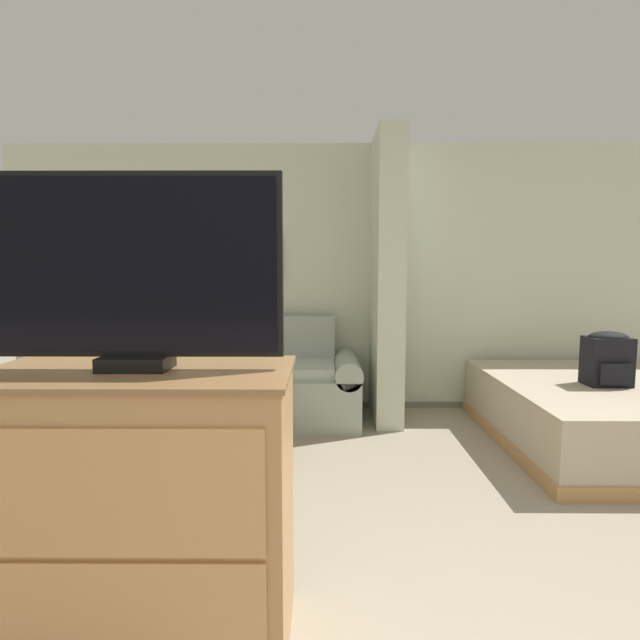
{
  "coord_description": "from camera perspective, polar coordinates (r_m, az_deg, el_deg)",
  "views": [
    {
      "loc": [
        -0.7,
        -1.07,
        1.4
      ],
      "look_at": [
        -0.72,
        2.32,
        1.05
      ],
      "focal_mm": 28.0,
      "sensor_mm": 36.0,
      "label": 1
    }
  ],
  "objects": [
    {
      "name": "couch",
      "position": [
        4.69,
        -8.23,
        -7.24
      ],
      "size": [
        2.07,
        0.84,
        0.94
      ],
      "color": "#99A393",
      "rests_on": "ground_plane"
    },
    {
      "name": "side_table",
      "position": [
        5.03,
        -21.78,
        -5.11
      ],
      "size": [
        0.44,
        0.44,
        0.57
      ],
      "color": "#B27F4C",
      "rests_on": "ground_plane"
    },
    {
      "name": "bed",
      "position": [
        4.67,
        30.45,
        -9.1
      ],
      "size": [
        1.83,
        2.02,
        0.5
      ],
      "color": "#B27F4C",
      "rests_on": "ground_plane"
    },
    {
      "name": "wall_partition_pillar",
      "position": [
        4.6,
        7.65,
        4.61
      ],
      "size": [
        0.24,
        0.75,
        2.6
      ],
      "color": "beige",
      "rests_on": "ground_plane"
    },
    {
      "name": "backpack",
      "position": [
        4.42,
        30.0,
        -3.74
      ],
      "size": [
        0.32,
        0.25,
        0.42
      ],
      "color": "black",
      "rests_on": "bed"
    },
    {
      "name": "table_lamp",
      "position": [
        4.98,
        -21.94,
        -0.89
      ],
      "size": [
        0.35,
        0.35,
        0.4
      ],
      "color": "tan",
      "rests_on": "side_table"
    },
    {
      "name": "coffee_table",
      "position": [
        3.75,
        -10.19,
        -10.23
      ],
      "size": [
        0.75,
        0.54,
        0.41
      ],
      "color": "#B27F4C",
      "rests_on": "ground_plane"
    },
    {
      "name": "tv_dresser",
      "position": [
        2.06,
        -19.71,
        -19.76
      ],
      "size": [
        1.1,
        0.58,
        1.04
      ],
      "color": "#B27F4C",
      "rests_on": "ground_plane"
    },
    {
      "name": "wall_back",
      "position": [
        5.05,
        8.31,
        4.66
      ],
      "size": [
        7.6,
        0.16,
        2.6
      ],
      "color": "beige",
      "rests_on": "ground_plane"
    },
    {
      "name": "tv",
      "position": [
        1.86,
        -20.64,
        5.25
      ],
      "size": [
        1.05,
        0.16,
        0.69
      ],
      "color": "black",
      "rests_on": "tv_dresser"
    }
  ]
}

